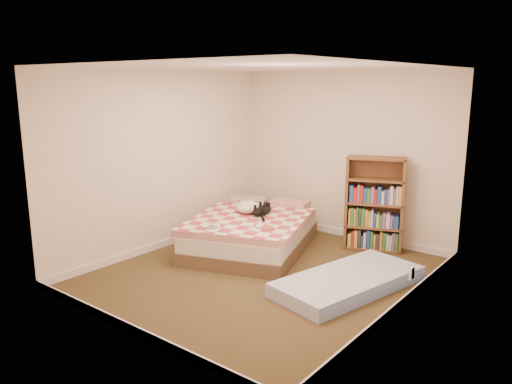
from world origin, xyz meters
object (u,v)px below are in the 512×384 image
Objects in this scene: bookshelf at (375,215)px; black_cat at (263,210)px; white_dog at (248,207)px; bed at (254,231)px; floor_mattress at (349,281)px.

bookshelf reaches higher than black_cat.
black_cat is 1.40× the size of white_dog.
bed is at bearing -40.02° from white_dog.
floor_mattress is at bearing -96.31° from bookshelf.
floor_mattress is 3.91× the size of white_dog.
bed is at bearing -157.55° from black_cat.
floor_mattress is (1.74, -0.43, -0.17)m from bed.
white_dog is at bearing 177.53° from black_cat.
black_cat is 0.24m from white_dog.
white_dog is (-1.87, 0.46, 0.50)m from floor_mattress.
bookshelf reaches higher than white_dog.
white_dog reaches higher than bed.
floor_mattress is 1.79m from black_cat.
white_dog reaches higher than floor_mattress.
floor_mattress is 1.99m from white_dog.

